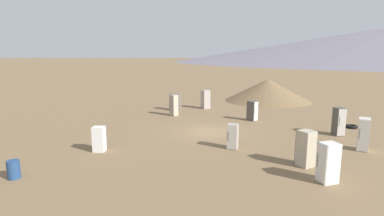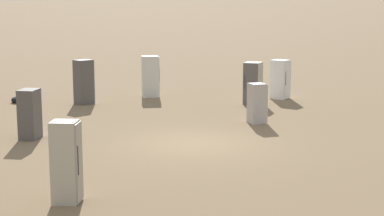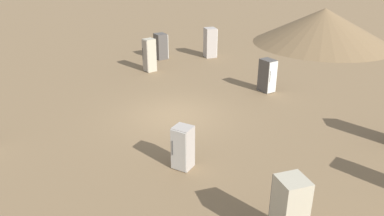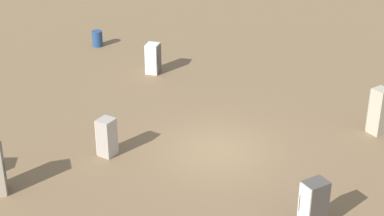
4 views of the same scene
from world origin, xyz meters
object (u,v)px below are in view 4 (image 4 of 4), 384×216
object	(u,v)px
rusty_barrel	(97,39)
discarded_fridge_9	(378,111)
discarded_fridge_2	(313,205)
discarded_fridge_7	(153,58)
discarded_fridge_3	(107,137)

from	to	relation	value
rusty_barrel	discarded_fridge_9	bearing A→B (deg)	-16.43
discarded_fridge_2	discarded_fridge_7	distance (m)	13.28
discarded_fridge_2	discarded_fridge_9	bearing A→B (deg)	-60.40
discarded_fridge_3	discarded_fridge_9	world-z (taller)	discarded_fridge_9
discarded_fridge_3	rusty_barrel	world-z (taller)	discarded_fridge_3
discarded_fridge_9	discarded_fridge_3	bearing A→B (deg)	154.04
discarded_fridge_9	discarded_fridge_7	bearing A→B (deg)	111.83
discarded_fridge_2	discarded_fridge_7	xyz separation A→B (m)	(-9.56, 9.22, -0.10)
discarded_fridge_2	discarded_fridge_9	xyz separation A→B (m)	(1.14, 6.97, 0.13)
discarded_fridge_7	discarded_fridge_9	distance (m)	10.93
rusty_barrel	discarded_fridge_2	bearing A→B (deg)	-39.56
discarded_fridge_3	discarded_fridge_7	xyz separation A→B (m)	(-1.54, 7.61, -0.01)
discarded_fridge_2	discarded_fridge_3	distance (m)	8.18
discarded_fridge_2	discarded_fridge_3	size ratio (longest dim) A/B	1.11
discarded_fridge_7	rusty_barrel	xyz separation A→B (m)	(-4.19, 2.14, -0.31)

